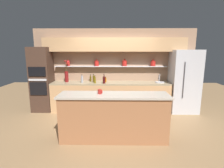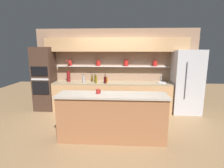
{
  "view_description": "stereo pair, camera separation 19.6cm",
  "coord_description": "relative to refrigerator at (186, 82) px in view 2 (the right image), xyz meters",
  "views": [
    {
      "loc": [
        0.02,
        -4.19,
        1.96
      ],
      "look_at": [
        -0.05,
        0.31,
        1.05
      ],
      "focal_mm": 28.0,
      "sensor_mm": 36.0,
      "label": 1
    },
    {
      "loc": [
        0.21,
        -4.18,
        1.96
      ],
      "look_at": [
        -0.05,
        0.31,
        1.05
      ],
      "focal_mm": 28.0,
      "sensor_mm": 36.0,
      "label": 2
    }
  ],
  "objects": [
    {
      "name": "oven_tower",
      "position": [
        -4.48,
        0.04,
        0.04
      ],
      "size": [
        0.61,
        0.64,
        2.02
      ],
      "color": "#3D281E",
      "rests_on": "ground_plane"
    },
    {
      "name": "back_counter_unit",
      "position": [
        -2.29,
        0.04,
        -0.51
      ],
      "size": [
        3.71,
        0.62,
        0.92
      ],
      "color": "tan",
      "rests_on": "ground_plane"
    },
    {
      "name": "bottle_wine_5",
      "position": [
        -2.49,
        -0.13,
        0.06
      ],
      "size": [
        0.08,
        0.08,
        0.3
      ],
      "color": "#380C0C",
      "rests_on": "back_counter_unit"
    },
    {
      "name": "back_wall_unit",
      "position": [
        -2.18,
        0.33,
        0.58
      ],
      "size": [
        5.2,
        0.44,
        2.6
      ],
      "color": "#937056",
      "rests_on": "ground_plane"
    },
    {
      "name": "island_counter",
      "position": [
        -2.18,
        -1.82,
        -0.46
      ],
      "size": [
        2.34,
        0.61,
        1.02
      ],
      "color": "#99603D",
      "rests_on": "ground_plane"
    },
    {
      "name": "coffee_mug",
      "position": [
        -2.48,
        -1.79,
        0.1
      ],
      "size": [
        0.1,
        0.08,
        0.1
      ],
      "color": "maroon",
      "rests_on": "island_counter"
    },
    {
      "name": "bottle_spirit_1",
      "position": [
        -3.19,
        -0.02,
        0.06
      ],
      "size": [
        0.07,
        0.07,
        0.26
      ],
      "color": "gray",
      "rests_on": "back_counter_unit"
    },
    {
      "name": "bottle_oil_3",
      "position": [
        -2.95,
        0.19,
        0.04
      ],
      "size": [
        0.05,
        0.05,
        0.23
      ],
      "color": "#47380A",
      "rests_on": "back_counter_unit"
    },
    {
      "name": "bottle_oil_4",
      "position": [
        -2.77,
        -0.12,
        0.05
      ],
      "size": [
        0.05,
        0.05,
        0.24
      ],
      "color": "brown",
      "rests_on": "back_counter_unit"
    },
    {
      "name": "refrigerator",
      "position": [
        0.0,
        0.0,
        0.0
      ],
      "size": [
        0.84,
        0.73,
        1.94
      ],
      "color": "#B7B7BC",
      "rests_on": "ground_plane"
    },
    {
      "name": "bottle_oil_0",
      "position": [
        -2.84,
        0.13,
        0.05
      ],
      "size": [
        0.06,
        0.06,
        0.25
      ],
      "color": "#47380A",
      "rests_on": "back_counter_unit"
    },
    {
      "name": "bottle_sauce_2",
      "position": [
        -2.45,
        0.06,
        0.03
      ],
      "size": [
        0.05,
        0.05,
        0.18
      ],
      "color": "#9E4C0A",
      "rests_on": "back_counter_unit"
    },
    {
      "name": "ground_plane",
      "position": [
        -2.18,
        -1.2,
        -0.97
      ],
      "size": [
        12.0,
        12.0,
        0.0
      ],
      "primitive_type": "plane",
      "color": "olive"
    },
    {
      "name": "flower_vase",
      "position": [
        -3.71,
        0.11,
        0.15
      ],
      "size": [
        0.15,
        0.15,
        0.7
      ],
      "color": "maroon",
      "rests_on": "back_counter_unit"
    },
    {
      "name": "sink_fixture",
      "position": [
        -0.74,
        0.05,
        -0.03
      ],
      "size": [
        0.29,
        0.29,
        0.25
      ],
      "color": "#B7B7BC",
      "rests_on": "back_counter_unit"
    }
  ]
}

